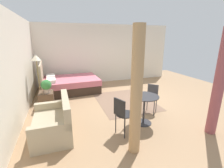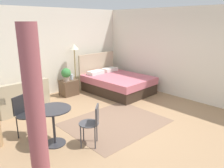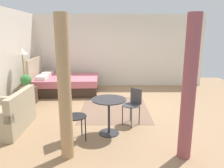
{
  "view_description": "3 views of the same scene",
  "coord_description": "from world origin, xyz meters",
  "px_view_note": "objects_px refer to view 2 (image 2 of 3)",
  "views": [
    {
      "loc": [
        -4.92,
        2.28,
        2.13
      ],
      "look_at": [
        -0.35,
        0.74,
        0.75
      ],
      "focal_mm": 25.53,
      "sensor_mm": 36.0,
      "label": 1
    },
    {
      "loc": [
        -3.5,
        -3.34,
        2.37
      ],
      "look_at": [
        -0.12,
        0.29,
        0.96
      ],
      "focal_mm": 35.47,
      "sensor_mm": 36.0,
      "label": 2
    },
    {
      "loc": [
        -5.84,
        0.26,
        2.06
      ],
      "look_at": [
        -0.39,
        0.26,
        0.78
      ],
      "focal_mm": 34.5,
      "sensor_mm": 36.0,
      "label": 3
    }
  ],
  "objects_px": {
    "floor_lamp": "(74,53)",
    "cafe_chair_near_window": "(23,112)",
    "couch": "(22,100)",
    "potted_plant": "(66,74)",
    "vase": "(72,77)",
    "cafe_chair_near_couch": "(93,121)",
    "balcony_table": "(53,119)",
    "bed": "(117,83)",
    "nightstand": "(69,88)"
  },
  "relations": [
    {
      "from": "cafe_chair_near_couch",
      "to": "floor_lamp",
      "type": "bearing_deg",
      "value": 61.19
    },
    {
      "from": "balcony_table",
      "to": "cafe_chair_near_couch",
      "type": "relative_size",
      "value": 0.91
    },
    {
      "from": "potted_plant",
      "to": "balcony_table",
      "type": "bearing_deg",
      "value": -126.62
    },
    {
      "from": "nightstand",
      "to": "cafe_chair_near_window",
      "type": "relative_size",
      "value": 0.6
    },
    {
      "from": "balcony_table",
      "to": "cafe_chair_near_window",
      "type": "distance_m",
      "value": 0.77
    },
    {
      "from": "nightstand",
      "to": "couch",
      "type": "bearing_deg",
      "value": -171.52
    },
    {
      "from": "couch",
      "to": "vase",
      "type": "bearing_deg",
      "value": 7.74
    },
    {
      "from": "couch",
      "to": "vase",
      "type": "relative_size",
      "value": 7.27
    },
    {
      "from": "nightstand",
      "to": "vase",
      "type": "distance_m",
      "value": 0.37
    },
    {
      "from": "bed",
      "to": "nightstand",
      "type": "bearing_deg",
      "value": 150.15
    },
    {
      "from": "potted_plant",
      "to": "floor_lamp",
      "type": "relative_size",
      "value": 0.26
    },
    {
      "from": "potted_plant",
      "to": "cafe_chair_near_window",
      "type": "height_order",
      "value": "potted_plant"
    },
    {
      "from": "bed",
      "to": "nightstand",
      "type": "relative_size",
      "value": 4.21
    },
    {
      "from": "vase",
      "to": "cafe_chair_near_couch",
      "type": "distance_m",
      "value": 3.31
    },
    {
      "from": "bed",
      "to": "cafe_chair_near_couch",
      "type": "height_order",
      "value": "bed"
    },
    {
      "from": "potted_plant",
      "to": "cafe_chair_near_couch",
      "type": "bearing_deg",
      "value": -112.88
    },
    {
      "from": "bed",
      "to": "potted_plant",
      "type": "bearing_deg",
      "value": 153.05
    },
    {
      "from": "potted_plant",
      "to": "balcony_table",
      "type": "distance_m",
      "value": 2.97
    },
    {
      "from": "floor_lamp",
      "to": "cafe_chair_near_window",
      "type": "xyz_separation_m",
      "value": [
        -2.58,
        -1.91,
        -0.8
      ]
    },
    {
      "from": "potted_plant",
      "to": "cafe_chair_near_window",
      "type": "xyz_separation_m",
      "value": [
        -2.06,
        -1.66,
        -0.2
      ]
    },
    {
      "from": "nightstand",
      "to": "potted_plant",
      "type": "bearing_deg",
      "value": -157.45
    },
    {
      "from": "vase",
      "to": "balcony_table",
      "type": "xyz_separation_m",
      "value": [
        -1.99,
        -2.42,
        -0.07
      ]
    },
    {
      "from": "floor_lamp",
      "to": "cafe_chair_near_window",
      "type": "relative_size",
      "value": 1.85
    },
    {
      "from": "bed",
      "to": "floor_lamp",
      "type": "xyz_separation_m",
      "value": [
        -1.0,
        1.02,
        1.03
      ]
    },
    {
      "from": "nightstand",
      "to": "floor_lamp",
      "type": "bearing_deg",
      "value": 26.63
    },
    {
      "from": "couch",
      "to": "balcony_table",
      "type": "bearing_deg",
      "value": -95.61
    },
    {
      "from": "floor_lamp",
      "to": "balcony_table",
      "type": "distance_m",
      "value": 3.57
    },
    {
      "from": "balcony_table",
      "to": "cafe_chair_near_window",
      "type": "height_order",
      "value": "cafe_chair_near_window"
    },
    {
      "from": "bed",
      "to": "floor_lamp",
      "type": "distance_m",
      "value": 1.76
    },
    {
      "from": "floor_lamp",
      "to": "cafe_chair_near_window",
      "type": "height_order",
      "value": "floor_lamp"
    },
    {
      "from": "bed",
      "to": "balcony_table",
      "type": "xyz_separation_m",
      "value": [
        -3.28,
        -1.61,
        0.22
      ]
    },
    {
      "from": "nightstand",
      "to": "potted_plant",
      "type": "xyz_separation_m",
      "value": [
        -0.1,
        -0.04,
        0.49
      ]
    },
    {
      "from": "couch",
      "to": "nightstand",
      "type": "height_order",
      "value": "couch"
    },
    {
      "from": "nightstand",
      "to": "vase",
      "type": "xyz_separation_m",
      "value": [
        0.12,
        -0.01,
        0.35
      ]
    },
    {
      "from": "couch",
      "to": "floor_lamp",
      "type": "bearing_deg",
      "value": 12.37
    },
    {
      "from": "vase",
      "to": "cafe_chair_near_window",
      "type": "height_order",
      "value": "cafe_chair_near_window"
    },
    {
      "from": "vase",
      "to": "balcony_table",
      "type": "distance_m",
      "value": 3.13
    },
    {
      "from": "couch",
      "to": "potted_plant",
      "type": "distance_m",
      "value": 1.64
    },
    {
      "from": "floor_lamp",
      "to": "cafe_chair_near_window",
      "type": "distance_m",
      "value": 3.3
    },
    {
      "from": "couch",
      "to": "cafe_chair_near_window",
      "type": "height_order",
      "value": "cafe_chair_near_window"
    },
    {
      "from": "bed",
      "to": "floor_lamp",
      "type": "height_order",
      "value": "floor_lamp"
    },
    {
      "from": "potted_plant",
      "to": "cafe_chair_near_couch",
      "type": "distance_m",
      "value": 3.19
    },
    {
      "from": "floor_lamp",
      "to": "vase",
      "type": "bearing_deg",
      "value": -143.97
    },
    {
      "from": "bed",
      "to": "cafe_chair_near_couch",
      "type": "xyz_separation_m",
      "value": [
        -2.75,
        -2.16,
        0.2
      ]
    },
    {
      "from": "bed",
      "to": "couch",
      "type": "xyz_separation_m",
      "value": [
        -3.07,
        0.56,
        -0.03
      ]
    },
    {
      "from": "cafe_chair_near_window",
      "to": "nightstand",
      "type": "bearing_deg",
      "value": 38.25
    },
    {
      "from": "cafe_chair_near_couch",
      "to": "cafe_chair_near_window",
      "type": "bearing_deg",
      "value": 123.03
    },
    {
      "from": "nightstand",
      "to": "floor_lamp",
      "type": "xyz_separation_m",
      "value": [
        0.41,
        0.21,
        1.09
      ]
    },
    {
      "from": "floor_lamp",
      "to": "couch",
      "type": "bearing_deg",
      "value": -167.63
    },
    {
      "from": "floor_lamp",
      "to": "cafe_chair_near_couch",
      "type": "height_order",
      "value": "floor_lamp"
    }
  ]
}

